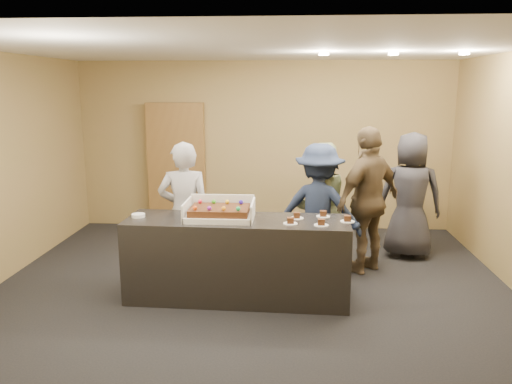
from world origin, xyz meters
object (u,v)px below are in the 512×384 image
person_server_grey (185,213)px  person_brown_extra (368,200)px  person_dark_suit (410,195)px  cake_box (220,214)px  sheet_cake (220,210)px  plate_stack (138,215)px  serving_counter (237,259)px  person_navy_man (319,210)px  storage_cabinet (177,166)px  person_sage_man (320,205)px

person_server_grey → person_brown_extra: bearing=-173.9°
person_dark_suit → person_brown_extra: bearing=49.4°
cake_box → person_dark_suit: (2.38, 1.52, -0.09)m
sheet_cake → plate_stack: 0.90m
sheet_cake → serving_counter: bearing=0.0°
cake_box → person_server_grey: size_ratio=0.44×
person_navy_man → person_dark_suit: 1.46m
serving_counter → person_navy_man: (0.92, 0.82, 0.36)m
serving_counter → person_server_grey: size_ratio=1.43×
cake_box → person_dark_suit: bearing=32.5°
serving_counter → storage_cabinet: storage_cabinet is taller
storage_cabinet → person_brown_extra: (2.83, -1.85, -0.11)m
plate_stack → person_navy_man: person_navy_man is taller
person_navy_man → person_dark_suit: bearing=-136.0°
serving_counter → person_navy_man: person_navy_man is taller
sheet_cake → person_server_grey: size_ratio=0.37×
person_sage_man → person_dark_suit: 1.32m
serving_counter → person_sage_man: (0.96, 1.09, 0.36)m
person_dark_suit → person_server_grey: bearing=28.3°
storage_cabinet → sheet_cake: 3.02m
person_brown_extra → person_dark_suit: 0.88m
person_brown_extra → person_navy_man: bearing=-29.4°
storage_cabinet → person_brown_extra: storage_cabinet is taller
person_navy_man → sheet_cake: bearing=50.6°
cake_box → plate_stack: (-0.90, -0.01, -0.03)m
person_sage_man → person_navy_man: (-0.03, -0.27, 0.01)m
storage_cabinet → person_brown_extra: bearing=-33.3°
person_server_grey → person_navy_man: 1.63m
person_server_grey → person_dark_suit: 3.06m
plate_stack → person_server_grey: 0.61m
person_sage_man → sheet_cake: bearing=5.4°
sheet_cake → plate_stack: size_ratio=4.31×
plate_stack → person_navy_man: (2.01, 0.80, -0.10)m
sheet_cake → plate_stack: bearing=178.9°
serving_counter → cake_box: (-0.19, 0.03, 0.50)m
cake_box → person_navy_man: person_navy_man is taller
person_server_grey → person_sage_man: person_server_grey is taller
sheet_cake → person_brown_extra: person_brown_extra is taller
cake_box → person_server_grey: bearing=138.5°
serving_counter → person_dark_suit: person_dark_suit is taller
serving_counter → storage_cabinet: 3.15m
sheet_cake → person_navy_man: person_navy_man is taller
person_server_grey → person_brown_extra: (2.20, 0.51, 0.07)m
person_navy_man → cake_box: bearing=49.7°
storage_cabinet → person_sage_man: bearing=-37.5°
serving_counter → plate_stack: size_ratio=16.52×
storage_cabinet → person_dark_suit: (3.48, -1.27, -0.17)m
sheet_cake → person_server_grey: (-0.48, 0.45, -0.16)m
person_sage_man → person_dark_suit: size_ratio=0.94×
storage_cabinet → person_navy_man: storage_cabinet is taller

